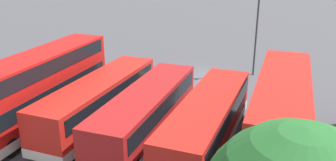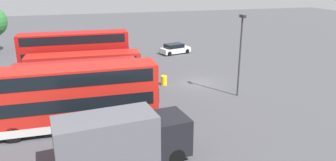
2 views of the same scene
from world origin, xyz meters
TOP-DOWN VIEW (x-y plane):
  - ground_plane at (0.00, 0.00)m, footprint 140.00×140.00m
  - bus_double_decker_near_end at (-7.25, 12.06)m, footprint 2.62×11.26m
  - bus_single_deck_second at (-3.45, 12.09)m, footprint 2.99×11.40m
  - bus_single_deck_third at (0.24, 12.01)m, footprint 2.74×11.11m
  - bus_single_deck_fourth at (3.78, 11.26)m, footprint 3.00×11.44m
  - bus_double_decker_fifth at (7.39, 12.09)m, footprint 2.70×11.79m
  - car_hatchback_silver at (13.35, -1.42)m, footprint 2.86×4.50m
  - lamp_post_tall at (-4.42, -1.97)m, footprint 0.70×0.30m
  - waste_bin_yellow at (0.36, 3.71)m, footprint 0.60×0.60m

SIDE VIEW (x-z plane):
  - ground_plane at x=0.00m, z-range 0.00..0.00m
  - waste_bin_yellow at x=0.36m, z-range 0.00..0.95m
  - car_hatchback_silver at x=13.35m, z-range -0.02..1.41m
  - bus_single_deck_third at x=0.24m, z-range 0.15..3.10m
  - bus_single_deck_second at x=-3.45m, z-range 0.15..3.10m
  - bus_single_deck_fourth at x=3.78m, z-range 0.15..3.10m
  - bus_double_decker_near_end at x=-7.25m, z-range 0.17..4.72m
  - bus_double_decker_fifth at x=7.39m, z-range 0.17..4.72m
  - lamp_post_tall at x=-4.42m, z-range 0.67..7.98m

